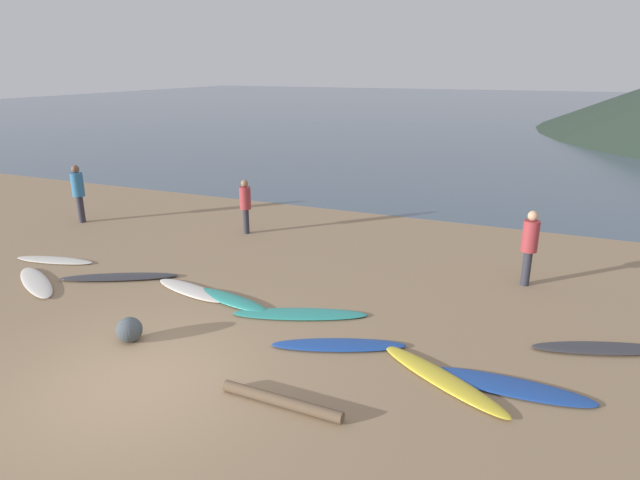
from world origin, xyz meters
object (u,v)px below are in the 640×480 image
(surfboard_2, at_px, (119,277))
(person_1, at_px, (530,242))
(surfboard_5, at_px, (300,314))
(beach_rock_near, at_px, (129,330))
(surfboard_9, at_px, (601,348))
(surfboard_7, at_px, (441,378))
(driftwood_log, at_px, (281,401))
(surfboard_4, at_px, (231,300))
(person_2, at_px, (245,202))
(surfboard_8, at_px, (508,386))
(surfboard_0, at_px, (54,260))
(surfboard_1, at_px, (36,282))
(person_3, at_px, (78,189))
(surfboard_3, at_px, (191,290))
(surfboard_6, at_px, (339,345))

(surfboard_2, relative_size, person_1, 1.55)
(surfboard_5, height_order, beach_rock_near, beach_rock_near)
(surfboard_9, bearing_deg, surfboard_7, -159.65)
(surfboard_9, relative_size, driftwood_log, 1.24)
(surfboard_4, distance_m, person_2, 4.93)
(surfboard_4, distance_m, person_1, 6.62)
(beach_rock_near, bearing_deg, surfboard_8, 9.90)
(person_2, height_order, beach_rock_near, person_2)
(surfboard_0, relative_size, beach_rock_near, 4.64)
(person_1, xyz_separation_m, beach_rock_near, (-6.37, -5.54, -0.79))
(surfboard_8, distance_m, person_2, 9.50)
(surfboard_8, height_order, beach_rock_near, beach_rock_near)
(surfboard_1, relative_size, person_3, 1.24)
(surfboard_1, xyz_separation_m, surfboard_3, (3.52, 1.00, -0.00))
(surfboard_8, bearing_deg, surfboard_7, -168.70)
(surfboard_3, bearing_deg, person_1, 39.91)
(surfboard_9, height_order, beach_rock_near, beach_rock_near)
(person_2, bearing_deg, surfboard_2, 156.00)
(surfboard_0, xyz_separation_m, person_1, (11.03, 3.05, 0.99))
(surfboard_5, height_order, person_3, person_3)
(surfboard_6, height_order, beach_rock_near, beach_rock_near)
(surfboard_0, xyz_separation_m, surfboard_4, (5.43, -0.34, 0.02))
(surfboard_7, xyz_separation_m, surfboard_9, (2.38, 2.03, 0.00))
(surfboard_7, bearing_deg, surfboard_0, -158.09)
(surfboard_3, xyz_separation_m, surfboard_7, (5.71, -1.35, 0.00))
(surfboard_3, relative_size, surfboard_5, 0.77)
(surfboard_6, height_order, person_1, person_1)
(surfboard_7, bearing_deg, person_2, 171.54)
(surfboard_3, height_order, surfboard_7, surfboard_7)
(surfboard_1, bearing_deg, driftwood_log, 14.72)
(surfboard_8, bearing_deg, surfboard_0, 172.43)
(surfboard_3, height_order, person_1, person_1)
(surfboard_3, relative_size, surfboard_8, 0.82)
(surfboard_4, height_order, driftwood_log, driftwood_log)
(surfboard_2, distance_m, surfboard_5, 4.67)
(surfboard_6, bearing_deg, surfboard_3, 143.38)
(surfboard_0, height_order, person_1, person_1)
(surfboard_0, bearing_deg, surfboard_3, -14.73)
(surfboard_0, distance_m, surfboard_6, 8.27)
(surfboard_2, xyz_separation_m, person_2, (0.89, 4.25, 0.89))
(surfboard_7, distance_m, surfboard_8, 1.01)
(surfboard_3, height_order, person_3, person_3)
(surfboard_1, relative_size, surfboard_6, 0.95)
(surfboard_0, bearing_deg, surfboard_4, -15.21)
(surfboard_3, relative_size, surfboard_6, 0.87)
(surfboard_6, bearing_deg, person_3, 135.59)
(surfboard_4, xyz_separation_m, person_3, (-7.56, 3.32, 1.02))
(surfboard_6, xyz_separation_m, driftwood_log, (-0.15, -1.93, 0.05))
(surfboard_7, relative_size, person_3, 1.41)
(surfboard_8, bearing_deg, beach_rock_near, -170.55)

